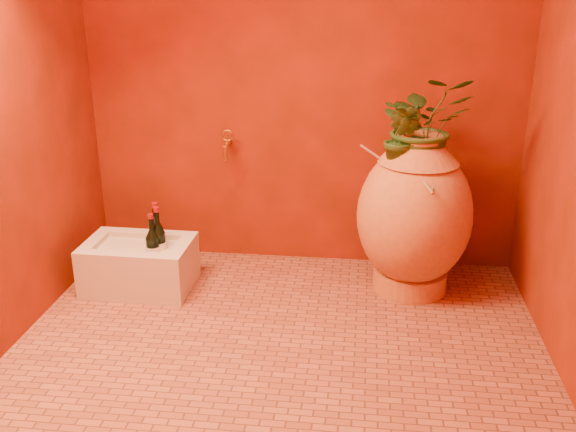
# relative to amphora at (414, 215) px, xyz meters

# --- Properties ---
(floor) EXTENTS (2.50, 2.50, 0.00)m
(floor) POSITION_rel_amphora_xyz_m (-0.64, -0.65, -0.44)
(floor) COLOR brown
(floor) RESTS_ON ground
(wall_back) EXTENTS (2.50, 0.02, 2.50)m
(wall_back) POSITION_rel_amphora_xyz_m (-0.64, 0.35, 0.81)
(wall_back) COLOR #531B04
(wall_back) RESTS_ON ground
(amphora) EXTENTS (0.63, 0.64, 0.88)m
(amphora) POSITION_rel_amphora_xyz_m (0.00, 0.00, 0.00)
(amphora) COLOR #BE6F35
(amphora) RESTS_ON floor
(stone_basin) EXTENTS (0.59, 0.40, 0.27)m
(stone_basin) POSITION_rel_amphora_xyz_m (-1.49, -0.17, -0.31)
(stone_basin) COLOR #BDB49C
(stone_basin) RESTS_ON floor
(wine_bottle_a) EXTENTS (0.08, 0.08, 0.34)m
(wine_bottle_a) POSITION_rel_amphora_xyz_m (-1.40, -0.12, -0.17)
(wine_bottle_a) COLOR black
(wine_bottle_a) RESTS_ON stone_basin
(wine_bottle_b) EXTENTS (0.08, 0.08, 0.33)m
(wine_bottle_b) POSITION_rel_amphora_xyz_m (-1.37, -0.18, -0.17)
(wine_bottle_b) COLOR black
(wine_bottle_b) RESTS_ON stone_basin
(wine_bottle_c) EXTENTS (0.08, 0.08, 0.31)m
(wine_bottle_c) POSITION_rel_amphora_xyz_m (-1.39, -0.22, -0.18)
(wine_bottle_c) COLOR black
(wine_bottle_c) RESTS_ON stone_basin
(wall_tap) EXTENTS (0.07, 0.15, 0.17)m
(wall_tap) POSITION_rel_amphora_xyz_m (-1.07, 0.27, 0.30)
(wall_tap) COLOR #A67E26
(wall_tap) RESTS_ON wall_back
(plant_main) EXTENTS (0.53, 0.49, 0.51)m
(plant_main) POSITION_rel_amphora_xyz_m (0.02, 0.03, 0.48)
(plant_main) COLOR #26481A
(plant_main) RESTS_ON amphora
(plant_side) EXTENTS (0.25, 0.24, 0.35)m
(plant_side) POSITION_rel_amphora_xyz_m (-0.09, -0.07, 0.43)
(plant_side) COLOR #26481A
(plant_side) RESTS_ON amphora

